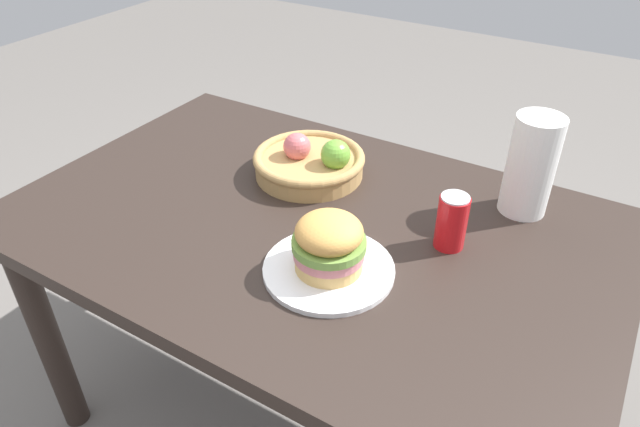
{
  "coord_description": "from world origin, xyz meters",
  "views": [
    {
      "loc": [
        0.58,
        -0.92,
        1.52
      ],
      "look_at": [
        0.05,
        -0.04,
        0.81
      ],
      "focal_mm": 32.13,
      "sensor_mm": 36.0,
      "label": 1
    }
  ],
  "objects_px": {
    "plate": "(329,269)",
    "sandwich": "(329,243)",
    "soda_can": "(452,222)",
    "paper_towel_roll": "(531,166)",
    "fruit_basket": "(310,162)"
  },
  "relations": [
    {
      "from": "plate",
      "to": "soda_can",
      "type": "height_order",
      "value": "soda_can"
    },
    {
      "from": "plate",
      "to": "sandwich",
      "type": "relative_size",
      "value": 1.81
    },
    {
      "from": "sandwich",
      "to": "fruit_basket",
      "type": "bearing_deg",
      "value": 127.51
    },
    {
      "from": "paper_towel_roll",
      "to": "sandwich",
      "type": "bearing_deg",
      "value": -122.64
    },
    {
      "from": "fruit_basket",
      "to": "sandwich",
      "type": "bearing_deg",
      "value": -52.49
    },
    {
      "from": "soda_can",
      "to": "paper_towel_roll",
      "type": "bearing_deg",
      "value": 65.99
    },
    {
      "from": "plate",
      "to": "fruit_basket",
      "type": "height_order",
      "value": "fruit_basket"
    },
    {
      "from": "plate",
      "to": "soda_can",
      "type": "xyz_separation_m",
      "value": [
        0.18,
        0.21,
        0.06
      ]
    },
    {
      "from": "sandwich",
      "to": "fruit_basket",
      "type": "xyz_separation_m",
      "value": [
        -0.24,
        0.31,
        -0.03
      ]
    },
    {
      "from": "plate",
      "to": "sandwich",
      "type": "bearing_deg",
      "value": 0.0
    },
    {
      "from": "plate",
      "to": "paper_towel_roll",
      "type": "bearing_deg",
      "value": 57.36
    },
    {
      "from": "plate",
      "to": "paper_towel_roll",
      "type": "height_order",
      "value": "paper_towel_roll"
    },
    {
      "from": "soda_can",
      "to": "fruit_basket",
      "type": "bearing_deg",
      "value": 166.63
    },
    {
      "from": "plate",
      "to": "fruit_basket",
      "type": "relative_size",
      "value": 0.94
    },
    {
      "from": "plate",
      "to": "paper_towel_roll",
      "type": "distance_m",
      "value": 0.53
    }
  ]
}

